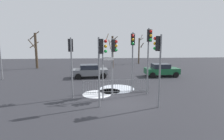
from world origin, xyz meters
TOP-DOWN VIEW (x-y plane):
  - ground_plane at (0.00, 0.00)m, footprint 60.00×60.00m
  - traffic_light_mid_left at (-0.29, 1.83)m, footprint 0.46×0.47m
  - traffic_light_rear_left at (2.37, 1.78)m, footprint 0.34×0.57m
  - traffic_light_rear_right at (-1.26, -0.66)m, footprint 0.57×0.33m
  - traffic_light_foreground_left at (1.29, 2.63)m, footprint 0.35×0.56m
  - traffic_light_mid_right at (2.23, -0.92)m, footprint 0.46×0.48m
  - traffic_light_foreground_right at (-3.38, 1.43)m, footprint 0.37×0.55m
  - direction_sign_post at (-1.07, 0.89)m, footprint 0.78×0.17m
  - pedestrian_guard_railing at (-0.01, 2.41)m, footprint 5.41×0.48m
  - car_grey_trailing at (-2.36, 8.72)m, footprint 3.93×2.20m
  - car_green_far at (5.83, 8.81)m, footprint 3.86×2.03m
  - bare_tree_left at (5.72, 20.36)m, footprint 0.87×1.29m
  - bare_tree_centre at (0.64, 15.51)m, footprint 1.87×1.58m
  - bare_tree_right at (-10.48, 16.13)m, footprint 1.36×1.97m
  - snow_patch_kerb at (-0.51, 2.93)m, footprint 1.72×1.72m
  - snow_patch_island at (0.16, 3.68)m, footprint 3.00×3.00m
  - snow_patch_verge at (-1.58, 2.17)m, footprint 2.28×2.28m

SIDE VIEW (x-z plane):
  - ground_plane at x=0.00m, z-range 0.00..0.00m
  - snow_patch_kerb at x=-0.51m, z-range 0.00..0.01m
  - snow_patch_island at x=0.16m, z-range 0.00..0.01m
  - snow_patch_verge at x=-1.58m, z-range 0.00..0.01m
  - pedestrian_guard_railing at x=-0.01m, z-range 0.02..1.09m
  - car_grey_trailing at x=-2.36m, z-range 0.03..1.50m
  - car_green_far at x=5.83m, z-range 0.03..1.50m
  - direction_sign_post at x=-1.07m, z-range 0.19..3.48m
  - bare_tree_left at x=5.72m, z-range -0.09..4.91m
  - bare_tree_centre at x=0.64m, z-range 0.01..5.09m
  - bare_tree_right at x=-10.48m, z-range 0.01..5.45m
  - traffic_light_mid_left at x=-0.29m, z-range 1.01..5.35m
  - traffic_light_foreground_right at x=-3.38m, z-range 1.02..5.42m
  - traffic_light_rear_right at x=-1.26m, z-range 1.02..5.42m
  - traffic_light_mid_right at x=2.23m, z-range 1.06..5.62m
  - traffic_light_foreground_left at x=1.29m, z-range 1.11..5.91m
  - traffic_light_rear_left at x=2.37m, z-range 1.17..6.25m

